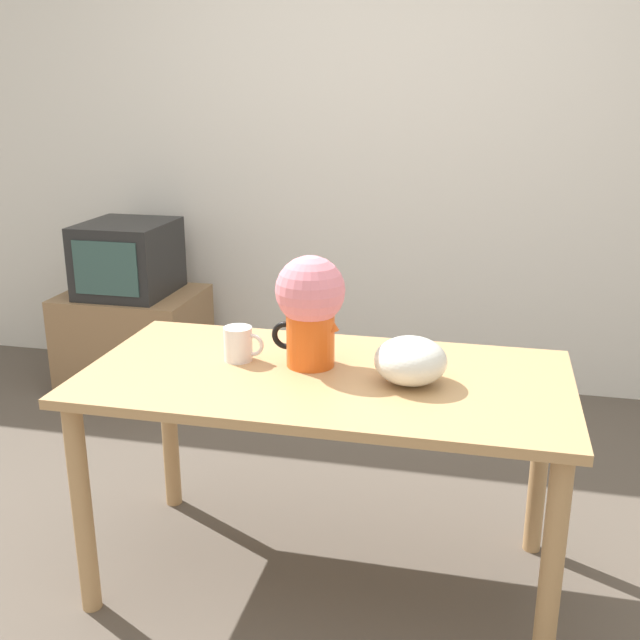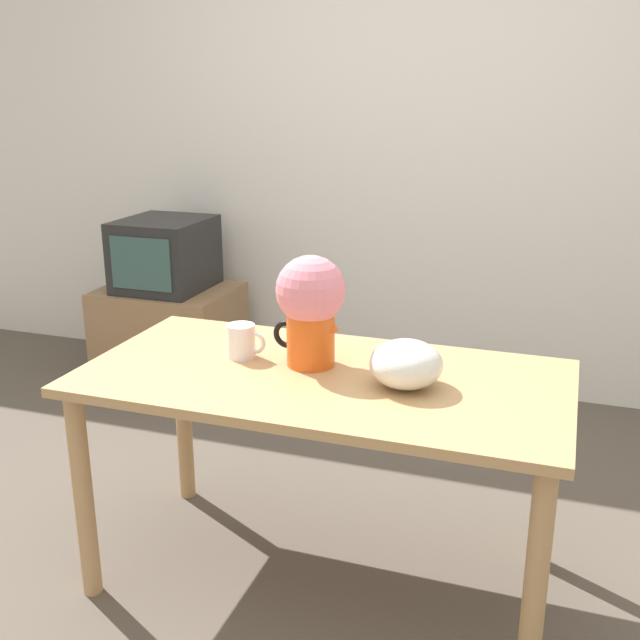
# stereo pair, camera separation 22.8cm
# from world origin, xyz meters

# --- Properties ---
(ground_plane) EXTENTS (12.00, 12.00, 0.00)m
(ground_plane) POSITION_xyz_m (0.00, 0.00, 0.00)
(ground_plane) COLOR brown
(wall_back) EXTENTS (8.00, 0.05, 2.60)m
(wall_back) POSITION_xyz_m (0.00, 1.91, 1.30)
(wall_back) COLOR silver
(wall_back) RESTS_ON ground_plane
(table) EXTENTS (1.47, 0.75, 0.72)m
(table) POSITION_xyz_m (0.07, 0.09, 0.62)
(table) COLOR tan
(table) RESTS_ON ground_plane
(flower_vase) EXTENTS (0.23, 0.21, 0.35)m
(flower_vase) POSITION_xyz_m (0.01, 0.15, 0.92)
(flower_vase) COLOR #E05619
(flower_vase) RESTS_ON table
(coffee_mug) EXTENTS (0.13, 0.09, 0.11)m
(coffee_mug) POSITION_xyz_m (-0.22, 0.14, 0.78)
(coffee_mug) COLOR white
(coffee_mug) RESTS_ON table
(white_bowl) EXTENTS (0.21, 0.21, 0.14)m
(white_bowl) POSITION_xyz_m (0.33, 0.07, 0.79)
(white_bowl) COLOR silver
(white_bowl) RESTS_ON table
(tv_stand) EXTENTS (0.70, 0.54, 0.52)m
(tv_stand) POSITION_xyz_m (-1.29, 1.49, 0.26)
(tv_stand) COLOR #8E6B47
(tv_stand) RESTS_ON ground_plane
(tv_set) EXTENTS (0.43, 0.48, 0.37)m
(tv_set) POSITION_xyz_m (-1.29, 1.49, 0.70)
(tv_set) COLOR black
(tv_set) RESTS_ON tv_stand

